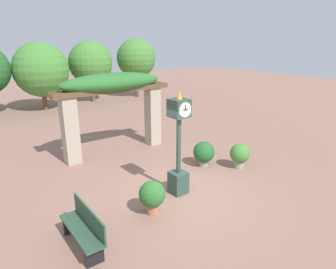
# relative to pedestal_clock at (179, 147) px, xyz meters

# --- Properties ---
(ground_plane) EXTENTS (60.00, 60.00, 0.00)m
(ground_plane) POSITION_rel_pedestal_clock_xyz_m (0.06, -0.06, -1.42)
(ground_plane) COLOR #8E6656
(pedestal_clock) EXTENTS (0.49, 0.54, 3.00)m
(pedestal_clock) POSITION_rel_pedestal_clock_xyz_m (0.00, 0.00, 0.00)
(pedestal_clock) COLOR #2D473D
(pedestal_clock) RESTS_ON ground
(pergola) EXTENTS (4.59, 1.11, 3.10)m
(pergola) POSITION_rel_pedestal_clock_xyz_m (0.06, 4.02, 0.91)
(pergola) COLOR #A89E89
(pergola) RESTS_ON ground
(potted_plant_near_left) EXTENTS (0.68, 0.68, 0.87)m
(potted_plant_near_left) POSITION_rel_pedestal_clock_xyz_m (2.80, 0.13, -0.92)
(potted_plant_near_left) COLOR gray
(potted_plant_near_left) RESTS_ON ground
(potted_plant_near_right) EXTENTS (0.75, 0.75, 0.89)m
(potted_plant_near_right) POSITION_rel_pedestal_clock_xyz_m (1.92, 0.99, -0.92)
(potted_plant_near_right) COLOR gray
(potted_plant_near_right) RESTS_ON ground
(potted_plant_far_left) EXTENTS (0.68, 0.68, 0.89)m
(potted_plant_far_left) POSITION_rel_pedestal_clock_xyz_m (-1.21, -0.47, -0.90)
(potted_plant_far_left) COLOR #B26B4C
(potted_plant_far_left) RESTS_ON ground
(park_bench) EXTENTS (0.42, 1.62, 0.89)m
(park_bench) POSITION_rel_pedestal_clock_xyz_m (-3.08, -0.67, -0.98)
(park_bench) COLOR #2D4C38
(park_bench) RESTS_ON ground
(tree_line) EXTENTS (16.65, 3.93, 4.74)m
(tree_line) POSITION_rel_pedestal_clock_xyz_m (-0.60, 13.83, 1.33)
(tree_line) COLOR brown
(tree_line) RESTS_ON ground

